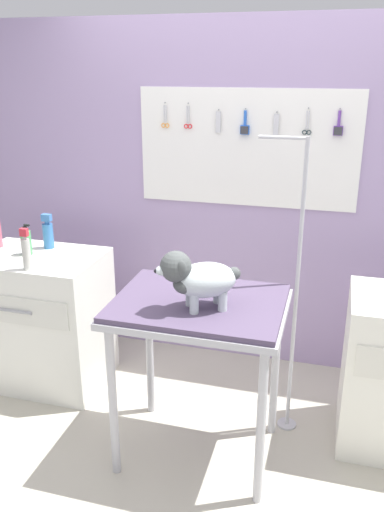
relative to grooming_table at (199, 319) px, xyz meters
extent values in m
cube|color=#B4AE9C|center=(0.04, -0.18, -0.83)|extent=(4.40, 4.00, 0.04)
cube|color=#A38CB7|center=(0.04, 1.10, 0.34)|extent=(4.00, 0.06, 2.30)
cube|color=white|center=(0.03, 1.07, 0.70)|extent=(1.41, 0.02, 0.74)
cylinder|color=gray|center=(-0.51, 1.06, 0.97)|extent=(0.01, 0.02, 0.01)
cube|color=silver|center=(-0.52, 1.05, 0.90)|extent=(0.01, 0.00, 0.11)
cube|color=silver|center=(-0.50, 1.05, 0.90)|extent=(0.01, 0.00, 0.11)
torus|color=orange|center=(-0.52, 1.05, 0.83)|extent=(0.03, 0.01, 0.03)
torus|color=orange|center=(-0.50, 1.05, 0.83)|extent=(0.03, 0.01, 0.03)
cylinder|color=gray|center=(-0.35, 1.06, 0.97)|extent=(0.01, 0.02, 0.01)
cube|color=silver|center=(-0.36, 1.05, 0.90)|extent=(0.01, 0.00, 0.11)
cube|color=silver|center=(-0.35, 1.05, 0.90)|extent=(0.01, 0.00, 0.11)
torus|color=red|center=(-0.37, 1.05, 0.83)|extent=(0.03, 0.01, 0.03)
torus|color=red|center=(-0.34, 1.05, 0.83)|extent=(0.03, 0.01, 0.03)
cylinder|color=gray|center=(-0.16, 1.06, 0.93)|extent=(0.01, 0.02, 0.01)
cube|color=silver|center=(-0.16, 1.05, 0.86)|extent=(0.03, 0.01, 0.13)
cylinder|color=gray|center=(0.02, 1.06, 0.94)|extent=(0.01, 0.02, 0.01)
cylinder|color=blue|center=(0.02, 1.05, 0.89)|extent=(0.02, 0.02, 0.09)
cube|color=blue|center=(0.02, 1.05, 0.81)|extent=(0.06, 0.02, 0.06)
cube|color=#333338|center=(0.02, 1.03, 0.81)|extent=(0.05, 0.01, 0.05)
cylinder|color=gray|center=(0.21, 1.06, 0.93)|extent=(0.01, 0.02, 0.01)
cube|color=silver|center=(0.21, 1.05, 0.85)|extent=(0.03, 0.01, 0.13)
cylinder|color=gray|center=(0.40, 1.06, 0.95)|extent=(0.01, 0.02, 0.01)
cube|color=silver|center=(0.39, 1.05, 0.88)|extent=(0.01, 0.00, 0.11)
cube|color=silver|center=(0.41, 1.05, 0.88)|extent=(0.01, 0.00, 0.11)
torus|color=#1B2B2F|center=(0.39, 1.05, 0.81)|extent=(0.03, 0.01, 0.03)
torus|color=#1B2B2F|center=(0.41, 1.05, 0.81)|extent=(0.03, 0.01, 0.03)
cylinder|color=gray|center=(0.58, 1.06, 0.95)|extent=(0.01, 0.02, 0.01)
cylinder|color=#673C9A|center=(0.58, 1.05, 0.90)|extent=(0.02, 0.02, 0.09)
cube|color=#673C9A|center=(0.58, 1.05, 0.83)|extent=(0.06, 0.02, 0.06)
cube|color=#333338|center=(0.58, 1.03, 0.83)|extent=(0.05, 0.01, 0.05)
cylinder|color=#B7B7BC|center=(-0.37, -0.27, -0.38)|extent=(0.04, 0.04, 0.85)
cylinder|color=#B7B7BC|center=(0.37, -0.27, -0.38)|extent=(0.04, 0.04, 0.85)
cylinder|color=#B7B7BC|center=(-0.37, 0.27, -0.38)|extent=(0.04, 0.04, 0.85)
cylinder|color=#B7B7BC|center=(0.37, 0.27, -0.38)|extent=(0.04, 0.04, 0.85)
cube|color=#B7B7BC|center=(0.00, 0.00, 0.06)|extent=(0.86, 0.66, 0.03)
cube|color=#51435D|center=(0.00, 0.00, 0.09)|extent=(0.83, 0.64, 0.03)
cylinder|color=#B7B7BC|center=(0.45, 0.35, -0.80)|extent=(0.11, 0.11, 0.01)
cylinder|color=#B7B7BC|center=(0.45, 0.35, 0.03)|extent=(0.02, 0.02, 1.68)
cylinder|color=#B7B7BC|center=(0.33, 0.35, 0.87)|extent=(0.24, 0.02, 0.02)
cylinder|color=silver|center=(0.01, -0.14, 0.15)|extent=(0.04, 0.04, 0.10)
cylinder|color=silver|center=(-0.03, -0.07, 0.15)|extent=(0.04, 0.04, 0.10)
cylinder|color=silver|center=(0.14, -0.08, 0.15)|extent=(0.04, 0.04, 0.10)
cylinder|color=silver|center=(0.10, 0.00, 0.15)|extent=(0.04, 0.04, 0.10)
ellipsoid|color=silver|center=(0.05, -0.08, 0.25)|extent=(0.35, 0.30, 0.17)
ellipsoid|color=#4B504E|center=(-0.04, -0.12, 0.24)|extent=(0.15, 0.16, 0.09)
sphere|color=#4B504E|center=(-0.07, -0.14, 0.33)|extent=(0.15, 0.15, 0.15)
ellipsoid|color=silver|center=(-0.13, -0.17, 0.31)|extent=(0.08, 0.08, 0.05)
sphere|color=black|center=(-0.15, -0.18, 0.31)|extent=(0.02, 0.02, 0.02)
ellipsoid|color=#4B504E|center=(-0.03, -0.19, 0.34)|extent=(0.05, 0.05, 0.08)
ellipsoid|color=#4B504E|center=(-0.09, -0.08, 0.34)|extent=(0.05, 0.05, 0.08)
sphere|color=#4B504E|center=(0.17, -0.01, 0.27)|extent=(0.06, 0.06, 0.06)
cube|color=silver|center=(-1.17, 0.43, -0.37)|extent=(0.80, 0.56, 0.88)
cube|color=silver|center=(-1.17, 0.14, -0.17)|extent=(0.70, 0.01, 0.18)
cylinder|color=#99999E|center=(-1.17, 0.13, -0.17)|extent=(0.24, 0.02, 0.02)
cylinder|color=#4BA25C|center=(-1.23, 0.43, 0.15)|extent=(0.07, 0.07, 0.15)
cylinder|color=black|center=(-1.23, 0.43, 0.24)|extent=(0.03, 0.03, 0.03)
cube|color=black|center=(-1.22, 0.43, 0.27)|extent=(0.04, 0.01, 0.01)
cylinder|color=#B9B9B0|center=(-1.09, 0.21, 0.17)|extent=(0.05, 0.05, 0.18)
cylinder|color=#B9B9B0|center=(-1.09, 0.21, 0.27)|extent=(0.02, 0.02, 0.02)
cube|color=red|center=(-1.09, 0.21, 0.30)|extent=(0.04, 0.03, 0.04)
cylinder|color=#3673B5|center=(-1.17, 0.58, 0.16)|extent=(0.07, 0.07, 0.16)
cylinder|color=#3673B5|center=(-1.17, 0.58, 0.25)|extent=(0.03, 0.03, 0.02)
cube|color=#3C72B5|center=(-1.17, 0.58, 0.28)|extent=(0.06, 0.04, 0.04)
camera|label=1|loc=(0.60, -2.29, 1.20)|focal=36.91mm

